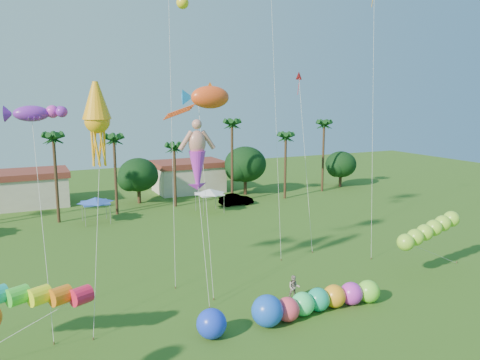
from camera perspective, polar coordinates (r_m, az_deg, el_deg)
name	(u,v)px	position (r m, az deg, el deg)	size (l,w,h in m)	color
tree_line	(158,173)	(65.77, -9.92, 0.88)	(69.46, 8.91, 11.00)	#3A2819
buildings_row	(103,185)	(70.58, -16.39, -0.63)	(35.00, 7.00, 4.00)	beige
tent_row	(96,201)	(56.76, -17.12, -2.45)	(31.00, 4.00, 0.60)	white
car_b	(236,200)	(64.16, -0.48, -2.39)	(1.62, 4.64, 1.53)	#4C4C54
spectator_b	(294,287)	(35.30, 6.60, -12.89)	(0.88, 0.68, 1.80)	gray
caterpillar_inflatable	(313,302)	(33.31, 8.90, -14.45)	(10.20, 2.31, 2.08)	#EE3E56
blue_ball	(212,324)	(30.04, -3.49, -17.07)	(1.87, 1.87, 1.87)	blue
rainbow_tube	(45,302)	(29.41, -22.67, -13.54)	(9.45, 2.99, 3.78)	red
green_worm	(406,242)	(39.86, 19.53, -7.17)	(11.03, 3.40, 4.03)	#95E132
merman_kite	(197,160)	(34.08, -5.22, 2.45)	(2.20, 3.95, 12.62)	tan
fish_kite	(210,97)	(36.76, -3.66, 10.03)	(4.75, 5.27, 15.60)	#F24B1A
squid_kite	(97,121)	(31.60, -17.01, 6.90)	(2.62, 4.68, 15.73)	#FFA614
lobster_kite	(31,114)	(32.98, -24.07, 7.40)	(4.17, 6.30, 14.33)	purple
delta_kite_red	(299,81)	(47.22, 7.24, 11.89)	(1.44, 4.69, 17.10)	red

